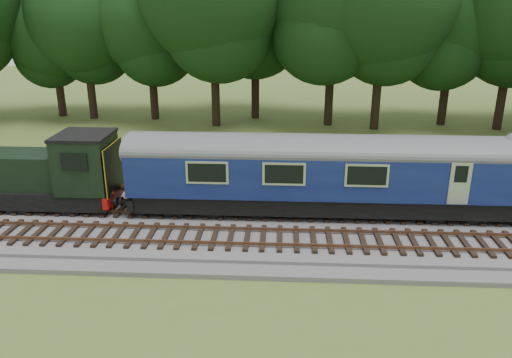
{
  "coord_description": "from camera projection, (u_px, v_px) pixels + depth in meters",
  "views": [
    {
      "loc": [
        1.44,
        -20.71,
        9.88
      ],
      "look_at": [
        0.21,
        1.4,
        2.0
      ],
      "focal_mm": 35.0,
      "sensor_mm": 36.0,
      "label": 1
    }
  ],
  "objects": [
    {
      "name": "ground",
      "position": [
        250.0,
        230.0,
        22.87
      ],
      "size": [
        120.0,
        120.0,
        0.0
      ],
      "primitive_type": "plane",
      "color": "#536926",
      "rests_on": "ground"
    },
    {
      "name": "ballast",
      "position": [
        250.0,
        227.0,
        22.81
      ],
      "size": [
        70.0,
        7.0,
        0.35
      ],
      "primitive_type": "cube",
      "color": "#4C4C4F",
      "rests_on": "ground"
    },
    {
      "name": "track_north",
      "position": [
        252.0,
        210.0,
        24.05
      ],
      "size": [
        67.2,
        2.4,
        0.21
      ],
      "color": "black",
      "rests_on": "ballast"
    },
    {
      "name": "track_south",
      "position": [
        247.0,
        237.0,
        21.22
      ],
      "size": [
        67.2,
        2.4,
        0.21
      ],
      "color": "black",
      "rests_on": "ballast"
    },
    {
      "name": "fence",
      "position": [
        255.0,
        194.0,
        27.1
      ],
      "size": [
        64.0,
        0.12,
        1.0
      ],
      "primitive_type": null,
      "color": "#6B6054",
      "rests_on": "ground"
    },
    {
      "name": "tree_line",
      "position": [
        267.0,
        122.0,
        43.56
      ],
      "size": [
        70.0,
        8.0,
        18.0
      ],
      "primitive_type": null,
      "color": "black",
      "rests_on": "ground"
    },
    {
      "name": "dmu_railcar",
      "position": [
        323.0,
        168.0,
        23.14
      ],
      "size": [
        18.05,
        2.86,
        3.88
      ],
      "color": "black",
      "rests_on": "ground"
    },
    {
      "name": "shunter_loco",
      "position": [
        33.0,
        175.0,
        24.08
      ],
      "size": [
        8.91,
        2.6,
        3.38
      ],
      "color": "black",
      "rests_on": "ground"
    },
    {
      "name": "worker",
      "position": [
        109.0,
        198.0,
        23.58
      ],
      "size": [
        0.64,
        0.5,
        1.57
      ],
      "primitive_type": "imported",
      "rotation": [
        0.0,
        0.0,
        0.23
      ],
      "color": "#DD3E0B",
      "rests_on": "ballast"
    }
  ]
}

